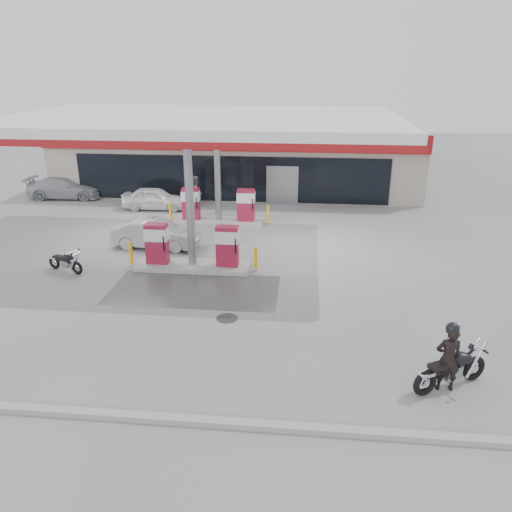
{
  "coord_description": "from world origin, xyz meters",
  "views": [
    {
      "loc": [
        4.35,
        -15.94,
        7.62
      ],
      "look_at": [
        2.67,
        0.49,
        1.2
      ],
      "focal_mm": 35.0,
      "sensor_mm": 36.0,
      "label": 1
    }
  ],
  "objects_px": {
    "pump_island_far": "(218,209)",
    "parked_car_right": "(384,189)",
    "biker_main": "(448,359)",
    "main_motorcycle": "(452,369)",
    "attendant": "(196,192)",
    "sedan_white": "(155,198)",
    "hatchback_silver": "(156,234)",
    "parked_car_left": "(65,188)",
    "pump_island_near": "(192,251)",
    "parked_motorcycle": "(66,262)"
  },
  "relations": [
    {
      "from": "pump_island_far",
      "to": "parked_car_right",
      "type": "distance_m",
      "value": 10.81
    },
    {
      "from": "pump_island_far",
      "to": "biker_main",
      "type": "distance_m",
      "value": 15.31
    },
    {
      "from": "main_motorcycle",
      "to": "biker_main",
      "type": "bearing_deg",
      "value": -178.76
    },
    {
      "from": "main_motorcycle",
      "to": "attendant",
      "type": "height_order",
      "value": "attendant"
    },
    {
      "from": "main_motorcycle",
      "to": "pump_island_far",
      "type": "bearing_deg",
      "value": 92.75
    },
    {
      "from": "sedan_white",
      "to": "hatchback_silver",
      "type": "xyz_separation_m",
      "value": [
        1.83,
        -6.0,
        0.01
      ]
    },
    {
      "from": "hatchback_silver",
      "to": "parked_car_right",
      "type": "bearing_deg",
      "value": -44.26
    },
    {
      "from": "biker_main",
      "to": "hatchback_silver",
      "type": "relative_size",
      "value": 0.47
    },
    {
      "from": "parked_car_left",
      "to": "parked_car_right",
      "type": "xyz_separation_m",
      "value": [
        18.99,
        2.0,
        -0.08
      ]
    },
    {
      "from": "biker_main",
      "to": "sedan_white",
      "type": "xyz_separation_m",
      "value": [
        -11.91,
        15.28,
        -0.27
      ]
    },
    {
      "from": "attendant",
      "to": "main_motorcycle",
      "type": "bearing_deg",
      "value": -159.7
    },
    {
      "from": "biker_main",
      "to": "parked_car_left",
      "type": "distance_m",
      "value": 24.78
    },
    {
      "from": "pump_island_near",
      "to": "hatchback_silver",
      "type": "distance_m",
      "value": 3.06
    },
    {
      "from": "parked_car_left",
      "to": "biker_main",
      "type": "bearing_deg",
      "value": -137.3
    },
    {
      "from": "biker_main",
      "to": "sedan_white",
      "type": "distance_m",
      "value": 19.38
    },
    {
      "from": "sedan_white",
      "to": "parked_car_right",
      "type": "relative_size",
      "value": 0.9
    },
    {
      "from": "biker_main",
      "to": "parked_motorcycle",
      "type": "relative_size",
      "value": 1.05
    },
    {
      "from": "main_motorcycle",
      "to": "biker_main",
      "type": "xyz_separation_m",
      "value": [
        -0.17,
        -0.1,
        0.36
      ]
    },
    {
      "from": "sedan_white",
      "to": "parked_car_left",
      "type": "height_order",
      "value": "parked_car_left"
    },
    {
      "from": "pump_island_far",
      "to": "main_motorcycle",
      "type": "distance_m",
      "value": 15.32
    },
    {
      "from": "main_motorcycle",
      "to": "biker_main",
      "type": "height_order",
      "value": "biker_main"
    },
    {
      "from": "pump_island_near",
      "to": "biker_main",
      "type": "xyz_separation_m",
      "value": [
        7.96,
        -7.08,
        0.17
      ]
    },
    {
      "from": "parked_car_left",
      "to": "parked_car_right",
      "type": "distance_m",
      "value": 19.09
    },
    {
      "from": "biker_main",
      "to": "hatchback_silver",
      "type": "distance_m",
      "value": 13.71
    },
    {
      "from": "parked_car_left",
      "to": "parked_car_right",
      "type": "bearing_deg",
      "value": -87.71
    },
    {
      "from": "parked_car_right",
      "to": "main_motorcycle",
      "type": "bearing_deg",
      "value": 178.0
    },
    {
      "from": "sedan_white",
      "to": "hatchback_silver",
      "type": "bearing_deg",
      "value": -164.49
    },
    {
      "from": "pump_island_near",
      "to": "main_motorcycle",
      "type": "distance_m",
      "value": 10.72
    },
    {
      "from": "sedan_white",
      "to": "pump_island_far",
      "type": "bearing_deg",
      "value": -120.51
    },
    {
      "from": "pump_island_far",
      "to": "parked_car_left",
      "type": "xyz_separation_m",
      "value": [
        -10.0,
        4.0,
        -0.08
      ]
    },
    {
      "from": "attendant",
      "to": "hatchback_silver",
      "type": "xyz_separation_m",
      "value": [
        -0.37,
        -6.6,
        -0.27
      ]
    },
    {
      "from": "main_motorcycle",
      "to": "parked_motorcycle",
      "type": "distance_m",
      "value": 14.32
    },
    {
      "from": "parked_motorcycle",
      "to": "parked_car_right",
      "type": "relative_size",
      "value": 0.42
    },
    {
      "from": "attendant",
      "to": "biker_main",
      "type": "bearing_deg",
      "value": -160.32
    },
    {
      "from": "pump_island_near",
      "to": "parked_motorcycle",
      "type": "height_order",
      "value": "pump_island_near"
    },
    {
      "from": "pump_island_far",
      "to": "hatchback_silver",
      "type": "distance_m",
      "value": 4.36
    },
    {
      "from": "sedan_white",
      "to": "hatchback_silver",
      "type": "relative_size",
      "value": 0.95
    },
    {
      "from": "hatchback_silver",
      "to": "parked_motorcycle",
      "type": "bearing_deg",
      "value": 142.99
    },
    {
      "from": "biker_main",
      "to": "parked_car_right",
      "type": "bearing_deg",
      "value": -97.06
    },
    {
      "from": "pump_island_near",
      "to": "hatchback_silver",
      "type": "xyz_separation_m",
      "value": [
        -2.13,
        2.2,
        -0.09
      ]
    },
    {
      "from": "main_motorcycle",
      "to": "parked_car_right",
      "type": "height_order",
      "value": "main_motorcycle"
    },
    {
      "from": "parked_car_left",
      "to": "parked_car_right",
      "type": "height_order",
      "value": "parked_car_left"
    },
    {
      "from": "pump_island_near",
      "to": "pump_island_far",
      "type": "distance_m",
      "value": 6.0
    },
    {
      "from": "pump_island_near",
      "to": "biker_main",
      "type": "distance_m",
      "value": 10.65
    },
    {
      "from": "parked_motorcycle",
      "to": "sedan_white",
      "type": "relative_size",
      "value": 0.47
    },
    {
      "from": "pump_island_far",
      "to": "biker_main",
      "type": "height_order",
      "value": "pump_island_far"
    },
    {
      "from": "parked_motorcycle",
      "to": "attendant",
      "type": "height_order",
      "value": "attendant"
    },
    {
      "from": "pump_island_near",
      "to": "parked_motorcycle",
      "type": "xyz_separation_m",
      "value": [
        -4.82,
        -0.86,
        -0.31
      ]
    },
    {
      "from": "pump_island_far",
      "to": "parked_car_left",
      "type": "distance_m",
      "value": 10.77
    },
    {
      "from": "sedan_white",
      "to": "attendant",
      "type": "relative_size",
      "value": 2.01
    }
  ]
}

